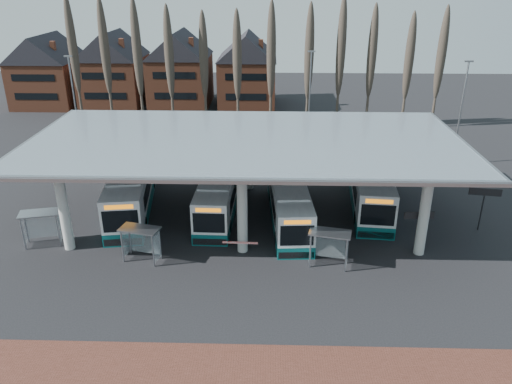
{
  "coord_description": "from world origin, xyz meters",
  "views": [
    {
      "loc": [
        1.78,
        -27.26,
        17.46
      ],
      "look_at": [
        0.79,
        7.0,
        2.44
      ],
      "focal_mm": 35.0,
      "sensor_mm": 36.0,
      "label": 1
    }
  ],
  "objects_px": {
    "bus_0": "(132,188)",
    "shelter_0": "(41,220)",
    "bus_1": "(219,192)",
    "shelter_1": "(141,236)",
    "shelter_2": "(330,240)",
    "bus_3": "(369,184)",
    "bus_2": "(288,201)"
  },
  "relations": [
    {
      "from": "bus_3",
      "to": "shelter_0",
      "type": "xyz_separation_m",
      "value": [
        -24.01,
        -7.57,
        0.13
      ]
    },
    {
      "from": "bus_3",
      "to": "bus_0",
      "type": "bearing_deg",
      "value": -170.56
    },
    {
      "from": "bus_0",
      "to": "shelter_1",
      "type": "bearing_deg",
      "value": -79.48
    },
    {
      "from": "bus_0",
      "to": "shelter_2",
      "type": "bearing_deg",
      "value": -37.11
    },
    {
      "from": "bus_0",
      "to": "bus_2",
      "type": "distance_m",
      "value": 12.65
    },
    {
      "from": "shelter_1",
      "to": "shelter_2",
      "type": "bearing_deg",
      "value": 12.35
    },
    {
      "from": "bus_2",
      "to": "shelter_2",
      "type": "distance_m",
      "value": 6.9
    },
    {
      "from": "bus_3",
      "to": "shelter_1",
      "type": "bearing_deg",
      "value": -144.97
    },
    {
      "from": "bus_0",
      "to": "shelter_1",
      "type": "relative_size",
      "value": 4.72
    },
    {
      "from": "bus_1",
      "to": "bus_3",
      "type": "xyz_separation_m",
      "value": [
        12.18,
        1.71,
        0.12
      ]
    },
    {
      "from": "shelter_0",
      "to": "shelter_1",
      "type": "bearing_deg",
      "value": -28.35
    },
    {
      "from": "bus_2",
      "to": "shelter_0",
      "type": "distance_m",
      "value": 17.79
    },
    {
      "from": "bus_1",
      "to": "bus_3",
      "type": "bearing_deg",
      "value": 9.45
    },
    {
      "from": "bus_0",
      "to": "bus_1",
      "type": "relative_size",
      "value": 1.12
    },
    {
      "from": "bus_0",
      "to": "shelter_0",
      "type": "xyz_separation_m",
      "value": [
        -4.77,
        -6.11,
        0.1
      ]
    },
    {
      "from": "shelter_2",
      "to": "bus_1",
      "type": "bearing_deg",
      "value": 146.86
    },
    {
      "from": "bus_1",
      "to": "shelter_0",
      "type": "distance_m",
      "value": 13.2
    },
    {
      "from": "bus_0",
      "to": "shelter_0",
      "type": "bearing_deg",
      "value": -135.94
    },
    {
      "from": "shelter_0",
      "to": "bus_0",
      "type": "bearing_deg",
      "value": 38.31
    },
    {
      "from": "bus_0",
      "to": "bus_2",
      "type": "relative_size",
      "value": 1.1
    },
    {
      "from": "bus_0",
      "to": "bus_1",
      "type": "xyz_separation_m",
      "value": [
        7.06,
        -0.26,
        -0.15
      ]
    },
    {
      "from": "bus_2",
      "to": "bus_3",
      "type": "distance_m",
      "value": 7.51
    },
    {
      "from": "bus_1",
      "to": "shelter_0",
      "type": "relative_size",
      "value": 4.08
    },
    {
      "from": "shelter_0",
      "to": "shelter_2",
      "type": "bearing_deg",
      "value": -20.15
    },
    {
      "from": "bus_0",
      "to": "shelter_2",
      "type": "relative_size",
      "value": 4.62
    },
    {
      "from": "bus_0",
      "to": "bus_1",
      "type": "distance_m",
      "value": 7.07
    },
    {
      "from": "shelter_2",
      "to": "bus_3",
      "type": "bearing_deg",
      "value": 78.86
    },
    {
      "from": "shelter_0",
      "to": "shelter_1",
      "type": "xyz_separation_m",
      "value": [
        7.47,
        -1.95,
        -0.06
      ]
    },
    {
      "from": "bus_2",
      "to": "bus_3",
      "type": "bearing_deg",
      "value": 22.84
    },
    {
      "from": "shelter_0",
      "to": "shelter_2",
      "type": "relative_size",
      "value": 1.01
    },
    {
      "from": "bus_1",
      "to": "shelter_2",
      "type": "distance_m",
      "value": 11.29
    },
    {
      "from": "bus_2",
      "to": "bus_3",
      "type": "relative_size",
      "value": 0.93
    }
  ]
}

